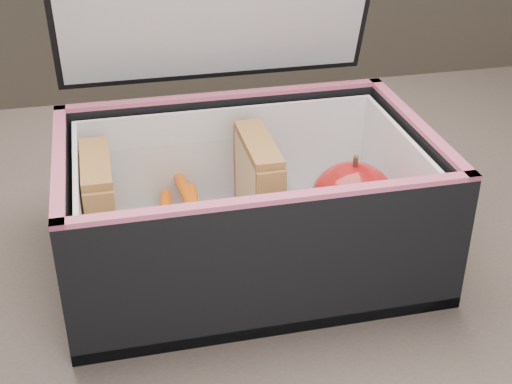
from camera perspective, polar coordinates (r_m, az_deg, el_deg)
kitchen_table at (r=0.71m, az=0.72°, el=-10.73°), size 1.20×0.80×0.75m
lunch_bag at (r=0.61m, az=-0.80°, el=-0.08°), size 0.31×0.27×0.31m
plastic_tub at (r=0.62m, az=-5.92°, el=-1.78°), size 0.18×0.13×0.07m
sandwich_left at (r=0.61m, az=-12.29°, el=-1.38°), size 0.02×0.09×0.10m
sandwich_right at (r=0.62m, az=0.19°, el=0.13°), size 0.02×0.09×0.10m
carrot_sticks at (r=0.63m, az=-5.82°, el=-2.85°), size 0.05×0.14×0.03m
paper_napkin at (r=0.66m, az=6.90°, el=-3.27°), size 0.08×0.08×0.01m
red_apple at (r=0.63m, az=7.72°, el=-0.72°), size 0.09×0.09×0.08m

